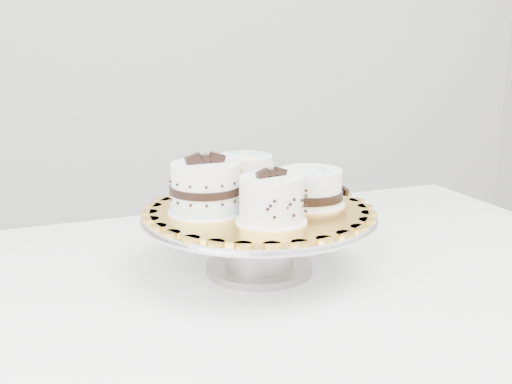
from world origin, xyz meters
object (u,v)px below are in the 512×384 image
object	(u,v)px
table	(260,324)
cake_swirl	(271,201)
cake_stand	(259,231)
cake_dots	(244,175)
cake_board	(259,210)
cake_banded	(206,190)
cake_ribbon	(311,188)

from	to	relation	value
table	cake_swirl	bearing A→B (deg)	-75.47
cake_stand	cake_dots	bearing A→B (deg)	88.45
cake_board	cake_dots	size ratio (longest dim) A/B	2.95
cake_board	table	bearing A→B (deg)	-107.40
cake_board	cake_swirl	bearing A→B (deg)	-94.76
table	cake_stand	size ratio (longest dim) A/B	3.62
table	cake_dots	size ratio (longest dim) A/B	11.64
table	cake_board	distance (m)	0.18
cake_stand	cake_dots	xyz separation A→B (m)	(0.00, 0.08, 0.07)
cake_banded	cake_swirl	bearing A→B (deg)	-48.64
table	cake_dots	xyz separation A→B (m)	(0.02, 0.13, 0.21)
table	cake_banded	size ratio (longest dim) A/B	11.42
cake_banded	cake_dots	xyz separation A→B (m)	(0.09, 0.08, -0.00)
cake_swirl	cake_dots	bearing A→B (deg)	73.26
cake_stand	cake_board	distance (m)	0.03
cake_board	cake_stand	bearing A→B (deg)	0.00
cake_stand	cake_ribbon	xyz separation A→B (m)	(0.09, -0.00, 0.06)
cake_board	cake_banded	world-z (taller)	cake_banded
cake_swirl	cake_banded	world-z (taller)	cake_banded
cake_board	cake_dots	xyz separation A→B (m)	(0.00, 0.08, 0.04)
cake_dots	cake_ribbon	distance (m)	0.12
cake_banded	cake_ribbon	bearing A→B (deg)	-6.23
cake_dots	cake_banded	bearing A→B (deg)	-153.19
cake_banded	cake_dots	distance (m)	0.12
cake_swirl	cake_ribbon	size ratio (longest dim) A/B	0.89
cake_dots	cake_ribbon	xyz separation A→B (m)	(0.08, -0.09, -0.01)
cake_banded	cake_dots	size ratio (longest dim) A/B	1.02
table	cake_dots	world-z (taller)	cake_dots
cake_board	cake_ribbon	size ratio (longest dim) A/B	2.70
cake_stand	cake_swirl	distance (m)	0.10
cake_swirl	cake_banded	bearing A→B (deg)	120.69
cake_stand	table	bearing A→B (deg)	-107.40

